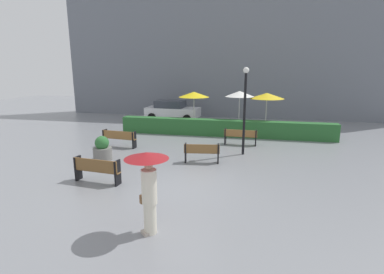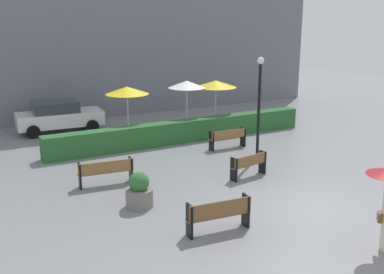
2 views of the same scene
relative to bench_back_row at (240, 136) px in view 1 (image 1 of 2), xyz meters
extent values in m
plane|color=gray|center=(-1.76, -6.42, -0.51)|extent=(60.00, 60.00, 0.00)
cube|color=olive|center=(0.00, 0.06, -0.04)|extent=(1.76, 0.33, 0.04)
cube|color=olive|center=(0.00, -0.10, 0.16)|extent=(1.76, 0.10, 0.36)
cube|color=black|center=(-0.82, 0.06, -0.09)|extent=(0.07, 0.38, 0.85)
cube|color=black|center=(0.82, 0.01, -0.09)|extent=(0.07, 0.38, 0.85)
cube|color=brown|center=(-4.74, -6.61, -0.07)|extent=(1.81, 0.44, 0.04)
cube|color=brown|center=(-4.75, -6.76, 0.18)|extent=(1.79, 0.22, 0.45)
cube|color=black|center=(-5.57, -6.55, -0.05)|extent=(0.10, 0.36, 0.91)
cube|color=black|center=(-3.91, -6.72, -0.05)|extent=(0.10, 0.36, 0.91)
cube|color=brown|center=(-1.47, -3.50, -0.05)|extent=(1.56, 0.44, 0.04)
cube|color=brown|center=(-1.45, -3.64, 0.16)|extent=(1.54, 0.26, 0.38)
cube|color=black|center=(-2.18, -3.62, -0.08)|extent=(0.11, 0.33, 0.85)
cube|color=black|center=(-0.76, -3.42, -0.08)|extent=(0.11, 0.33, 0.85)
cube|color=olive|center=(-6.20, -1.75, -0.05)|extent=(1.90, 0.48, 0.04)
cube|color=olive|center=(-6.21, -1.91, 0.17)|extent=(1.87, 0.25, 0.40)
cube|color=black|center=(-7.07, -1.67, -0.07)|extent=(0.10, 0.37, 0.88)
cube|color=black|center=(-5.33, -1.88, -0.07)|extent=(0.10, 0.37, 0.88)
cylinder|color=silver|center=(-1.68, -9.50, -0.10)|extent=(0.32, 0.32, 0.81)
cube|color=#B2A599|center=(-1.73, -9.54, -0.47)|extent=(0.41, 0.41, 0.08)
cylinder|color=silver|center=(-1.68, -9.50, 0.74)|extent=(0.38, 0.38, 0.88)
sphere|color=tan|center=(-1.68, -9.50, 1.28)|extent=(0.21, 0.21, 0.21)
cube|color=brown|center=(-1.85, -9.35, 0.35)|extent=(0.27, 0.27, 0.22)
cylinder|color=black|center=(-1.75, -9.43, 1.06)|extent=(0.02, 0.02, 0.90)
cone|color=maroon|center=(-1.75, -9.43, 1.51)|extent=(1.09, 1.09, 0.16)
cylinder|color=slate|center=(-5.93, -4.07, -0.23)|extent=(0.83, 0.83, 0.56)
sphere|color=#2D6B33|center=(-5.93, -4.07, 0.28)|extent=(0.63, 0.63, 0.63)
cylinder|color=black|center=(0.24, -1.81, 1.42)|extent=(0.12, 0.12, 3.85)
sphere|color=white|center=(0.24, -1.81, 3.46)|extent=(0.28, 0.28, 0.28)
cylinder|color=silver|center=(-3.30, 3.49, 0.68)|extent=(0.06, 0.06, 2.37)
cone|color=yellow|center=(-3.30, 3.49, 1.86)|extent=(2.00, 2.00, 0.35)
cylinder|color=silver|center=(-0.30, 3.23, 0.73)|extent=(0.06, 0.06, 2.49)
cone|color=white|center=(-0.30, 3.23, 1.98)|extent=(1.82, 1.82, 0.35)
cylinder|color=silver|center=(1.37, 3.23, 0.69)|extent=(0.06, 0.06, 2.39)
cone|color=yellow|center=(1.37, 3.23, 1.89)|extent=(2.11, 2.11, 0.35)
cube|color=#28602D|center=(-1.10, 1.98, -0.01)|extent=(12.97, 0.70, 1.00)
cube|color=slate|center=(-1.76, 9.58, 4.92)|extent=(28.00, 1.20, 10.85)
cube|color=silver|center=(-5.71, 6.80, 0.16)|extent=(4.30, 2.00, 0.70)
cube|color=#333842|center=(-5.91, 6.81, 0.79)|extent=(2.29, 1.74, 0.55)
cylinder|color=black|center=(-4.23, 7.59, -0.19)|extent=(0.65, 0.26, 0.64)
cylinder|color=black|center=(-4.34, 5.84, -0.19)|extent=(0.65, 0.26, 0.64)
cylinder|color=black|center=(-7.08, 7.76, -0.19)|extent=(0.65, 0.26, 0.64)
cylinder|color=black|center=(-7.19, 6.02, -0.19)|extent=(0.65, 0.26, 0.64)
camera|label=1|loc=(0.79, -15.98, 3.56)|focal=28.10mm
camera|label=2|loc=(-10.70, -15.83, 4.93)|focal=41.76mm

